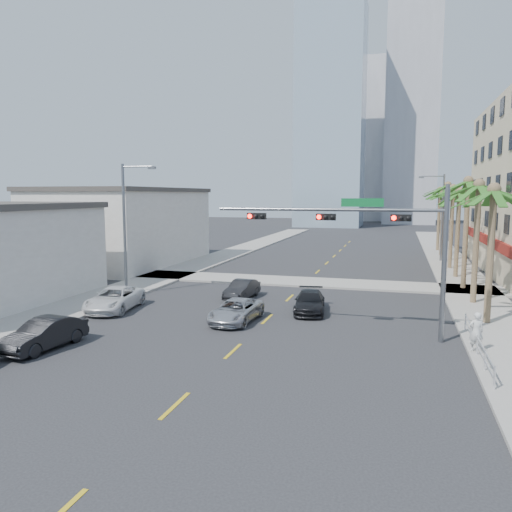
{
  "coord_description": "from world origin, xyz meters",
  "views": [
    {
      "loc": [
        6.9,
        -16.38,
        6.92
      ],
      "look_at": [
        -0.75,
        10.33,
        3.5
      ],
      "focal_mm": 35.0,
      "sensor_mm": 36.0,
      "label": 1
    }
  ],
  "objects_px": {
    "car_lane_left": "(242,289)",
    "car_parked_far": "(115,299)",
    "car_lane_right": "(310,302)",
    "pedestrian": "(476,332)",
    "car_lane_center": "(236,311)",
    "car_parked_mid": "(44,334)",
    "traffic_signal_mast": "(374,234)"
  },
  "relations": [
    {
      "from": "car_parked_mid",
      "to": "car_parked_far",
      "type": "relative_size",
      "value": 0.84
    },
    {
      "from": "traffic_signal_mast",
      "to": "car_parked_far",
      "type": "xyz_separation_m",
      "value": [
        -15.18,
        1.63,
        -4.37
      ]
    },
    {
      "from": "car_lane_left",
      "to": "car_lane_right",
      "type": "distance_m",
      "value": 5.75
    },
    {
      "from": "car_lane_right",
      "to": "car_parked_mid",
      "type": "bearing_deg",
      "value": -142.69
    },
    {
      "from": "car_parked_far",
      "to": "car_lane_left",
      "type": "relative_size",
      "value": 1.32
    },
    {
      "from": "car_parked_mid",
      "to": "car_lane_center",
      "type": "height_order",
      "value": "car_parked_mid"
    },
    {
      "from": "traffic_signal_mast",
      "to": "car_lane_left",
      "type": "xyz_separation_m",
      "value": [
        -8.85,
        7.07,
        -4.45
      ]
    },
    {
      "from": "car_parked_mid",
      "to": "car_lane_left",
      "type": "height_order",
      "value": "car_parked_mid"
    },
    {
      "from": "car_parked_mid",
      "to": "car_lane_center",
      "type": "distance_m",
      "value": 9.73
    },
    {
      "from": "car_lane_right",
      "to": "car_lane_left",
      "type": "bearing_deg",
      "value": 144.03
    },
    {
      "from": "traffic_signal_mast",
      "to": "car_lane_center",
      "type": "distance_m",
      "value": 8.6
    },
    {
      "from": "car_parked_mid",
      "to": "car_lane_right",
      "type": "bearing_deg",
      "value": 51.86
    },
    {
      "from": "car_parked_mid",
      "to": "car_lane_left",
      "type": "relative_size",
      "value": 1.12
    },
    {
      "from": "car_lane_left",
      "to": "car_lane_right",
      "type": "bearing_deg",
      "value": -23.14
    },
    {
      "from": "car_parked_mid",
      "to": "car_lane_left",
      "type": "bearing_deg",
      "value": 74.99
    },
    {
      "from": "car_lane_center",
      "to": "car_lane_right",
      "type": "bearing_deg",
      "value": 47.18
    },
    {
      "from": "car_parked_mid",
      "to": "car_parked_far",
      "type": "xyz_separation_m",
      "value": [
        -1.11,
        7.58,
        0.0
      ]
    },
    {
      "from": "car_parked_mid",
      "to": "car_lane_right",
      "type": "xyz_separation_m",
      "value": [
        10.29,
        10.29,
        -0.06
      ]
    },
    {
      "from": "pedestrian",
      "to": "car_lane_left",
      "type": "bearing_deg",
      "value": -43.87
    },
    {
      "from": "traffic_signal_mast",
      "to": "car_lane_right",
      "type": "xyz_separation_m",
      "value": [
        -3.78,
        4.34,
        -4.44
      ]
    },
    {
      "from": "car_lane_center",
      "to": "pedestrian",
      "type": "height_order",
      "value": "pedestrian"
    },
    {
      "from": "traffic_signal_mast",
      "to": "car_parked_far",
      "type": "height_order",
      "value": "traffic_signal_mast"
    },
    {
      "from": "car_lane_center",
      "to": "car_parked_mid",
      "type": "bearing_deg",
      "value": -130.54
    },
    {
      "from": "traffic_signal_mast",
      "to": "car_parked_far",
      "type": "distance_m",
      "value": 15.89
    },
    {
      "from": "car_parked_mid",
      "to": "car_lane_left",
      "type": "distance_m",
      "value": 14.03
    },
    {
      "from": "car_parked_far",
      "to": "car_parked_mid",
      "type": "bearing_deg",
      "value": -89.04
    },
    {
      "from": "car_parked_far",
      "to": "car_lane_center",
      "type": "xyz_separation_m",
      "value": [
        7.9,
        -0.61,
        -0.08
      ]
    },
    {
      "from": "car_parked_far",
      "to": "car_lane_center",
      "type": "relative_size",
      "value": 1.12
    },
    {
      "from": "car_lane_right",
      "to": "pedestrian",
      "type": "distance_m",
      "value": 10.14
    },
    {
      "from": "car_lane_left",
      "to": "car_parked_far",
      "type": "bearing_deg",
      "value": -134.24
    },
    {
      "from": "car_lane_left",
      "to": "car_lane_center",
      "type": "bearing_deg",
      "value": -70.34
    },
    {
      "from": "car_parked_far",
      "to": "car_lane_center",
      "type": "bearing_deg",
      "value": -11.81
    }
  ]
}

